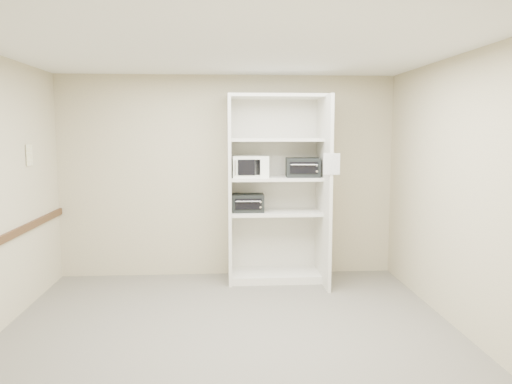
{
  "coord_description": "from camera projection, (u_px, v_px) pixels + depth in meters",
  "views": [
    {
      "loc": [
        -0.05,
        -4.73,
        1.94
      ],
      "look_at": [
        0.34,
        1.29,
        1.22
      ],
      "focal_mm": 35.0,
      "sensor_mm": 36.0,
      "label": 1
    }
  ],
  "objects": [
    {
      "name": "wall_poster",
      "position": [
        29.0,
        155.0,
        5.61
      ],
      "size": [
        0.01,
        0.17,
        0.24
      ],
      "primitive_type": "cube",
      "color": "white",
      "rests_on": "wall_left"
    },
    {
      "name": "toaster_oven_upper",
      "position": [
        303.0,
        167.0,
        6.44
      ],
      "size": [
        0.45,
        0.35,
        0.25
      ],
      "primitive_type": "cube",
      "rotation": [
        0.0,
        0.0,
        -0.06
      ],
      "color": "black",
      "rests_on": "shelving_unit"
    },
    {
      "name": "wall_front",
      "position": [
        234.0,
        239.0,
        2.78
      ],
      "size": [
        4.5,
        0.02,
        2.7
      ],
      "primitive_type": "cube",
      "color": "tan",
      "rests_on": "ground"
    },
    {
      "name": "toaster_oven_lower",
      "position": [
        248.0,
        203.0,
        6.48
      ],
      "size": [
        0.41,
        0.32,
        0.23
      ],
      "primitive_type": "cube",
      "rotation": [
        0.0,
        0.0,
        -0.02
      ],
      "color": "black",
      "rests_on": "shelving_unit"
    },
    {
      "name": "paper_sign",
      "position": [
        332.0,
        164.0,
        5.88
      ],
      "size": [
        0.19,
        0.01,
        0.25
      ],
      "primitive_type": "cube",
      "rotation": [
        0.0,
        0.0,
        0.02
      ],
      "color": "white",
      "rests_on": "shelving_unit"
    },
    {
      "name": "shelving_unit",
      "position": [
        279.0,
        195.0,
        6.52
      ],
      "size": [
        1.24,
        0.92,
        2.42
      ],
      "color": "white",
      "rests_on": "floor"
    },
    {
      "name": "wall_back",
      "position": [
        228.0,
        176.0,
        6.74
      ],
      "size": [
        4.5,
        0.02,
        2.7
      ],
      "primitive_type": "cube",
      "color": "tan",
      "rests_on": "ground"
    },
    {
      "name": "floor",
      "position": [
        230.0,
        330.0,
        4.92
      ],
      "size": [
        4.5,
        4.0,
        0.01
      ],
      "primitive_type": "cube",
      "color": "#666356",
      "rests_on": "ground"
    },
    {
      "name": "wall_right",
      "position": [
        458.0,
        193.0,
        4.9
      ],
      "size": [
        0.02,
        4.0,
        2.7
      ],
      "primitive_type": "cube",
      "color": "tan",
      "rests_on": "ground"
    },
    {
      "name": "ceiling",
      "position": [
        229.0,
        50.0,
        4.6
      ],
      "size": [
        4.5,
        4.0,
        0.01
      ],
      "primitive_type": "cube",
      "color": "white"
    },
    {
      "name": "microwave",
      "position": [
        250.0,
        166.0,
        6.42
      ],
      "size": [
        0.47,
        0.36,
        0.27
      ],
      "primitive_type": "cube",
      "rotation": [
        0.0,
        0.0,
        0.04
      ],
      "color": "white",
      "rests_on": "shelving_unit"
    }
  ]
}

